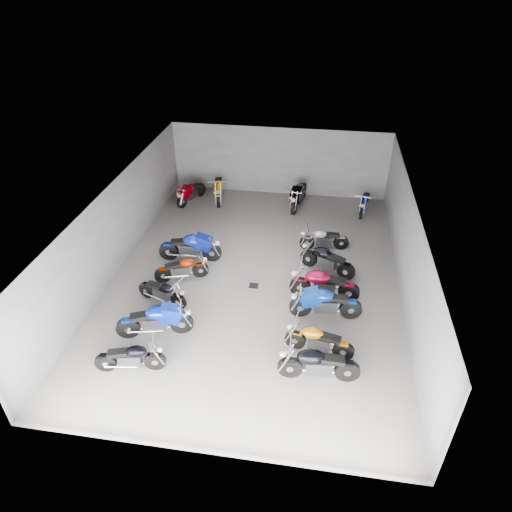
% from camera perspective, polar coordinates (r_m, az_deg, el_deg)
% --- Properties ---
extents(ground, '(14.00, 14.00, 0.00)m').
position_cam_1_polar(ground, '(16.34, -0.01, -2.69)').
color(ground, gray).
rests_on(ground, ground).
extents(wall_back, '(10.00, 0.10, 3.20)m').
position_cam_1_polar(wall_back, '(21.67, 2.90, 11.71)').
color(wall_back, gray).
rests_on(wall_back, ground).
extents(wall_left, '(0.10, 14.00, 3.20)m').
position_cam_1_polar(wall_left, '(16.85, -17.10, 3.37)').
color(wall_left, gray).
rests_on(wall_left, ground).
extents(wall_right, '(0.10, 14.00, 3.20)m').
position_cam_1_polar(wall_right, '(15.60, 18.45, 0.51)').
color(wall_right, gray).
rests_on(wall_right, ground).
extents(ceiling, '(10.00, 14.00, 0.04)m').
position_cam_1_polar(ceiling, '(14.66, -0.01, 7.50)').
color(ceiling, black).
rests_on(ceiling, wall_back).
extents(drain_grate, '(0.32, 0.32, 0.01)m').
position_cam_1_polar(drain_grate, '(15.94, -0.29, -3.73)').
color(drain_grate, black).
rests_on(drain_grate, ground).
extents(motorcycle_left_a, '(1.94, 0.54, 0.86)m').
position_cam_1_polar(motorcycle_left_a, '(13.22, -15.41, -12.11)').
color(motorcycle_left_a, black).
rests_on(motorcycle_left_a, ground).
extents(motorcycle_left_b, '(2.25, 0.79, 1.01)m').
position_cam_1_polar(motorcycle_left_b, '(14.05, -12.46, -7.88)').
color(motorcycle_left_b, black).
rests_on(motorcycle_left_b, ground).
extents(motorcycle_left_c, '(1.81, 0.71, 0.82)m').
position_cam_1_polar(motorcycle_left_c, '(15.26, -11.61, -4.42)').
color(motorcycle_left_c, black).
rests_on(motorcycle_left_c, ground).
extents(motorcycle_left_d, '(1.81, 0.85, 0.84)m').
position_cam_1_polar(motorcycle_left_d, '(16.20, -9.21, -1.55)').
color(motorcycle_left_d, black).
rests_on(motorcycle_left_d, ground).
extents(motorcycle_left_e, '(2.36, 0.52, 1.04)m').
position_cam_1_polar(motorcycle_left_e, '(17.12, -8.15, 1.10)').
color(motorcycle_left_e, black).
rests_on(motorcycle_left_e, ground).
extents(motorcycle_right_a, '(2.22, 0.47, 0.98)m').
position_cam_1_polar(motorcycle_right_a, '(12.62, 7.74, -13.25)').
color(motorcycle_right_a, black).
rests_on(motorcycle_right_a, ground).
extents(motorcycle_right_b, '(2.01, 0.53, 0.89)m').
position_cam_1_polar(motorcycle_right_b, '(13.33, 7.81, -10.40)').
color(motorcycle_right_b, black).
rests_on(motorcycle_right_b, ground).
extents(motorcycle_right_c, '(2.29, 0.50, 1.01)m').
position_cam_1_polar(motorcycle_right_c, '(14.51, 8.61, -5.84)').
color(motorcycle_right_c, black).
rests_on(motorcycle_right_c, ground).
extents(motorcycle_right_d, '(2.33, 0.48, 1.02)m').
position_cam_1_polar(motorcycle_right_d, '(15.25, 8.46, -3.53)').
color(motorcycle_right_d, black).
rests_on(motorcycle_right_d, ground).
extents(motorcycle_right_e, '(2.01, 1.04, 0.95)m').
position_cam_1_polar(motorcycle_right_e, '(16.52, 8.84, -0.50)').
color(motorcycle_right_e, black).
rests_on(motorcycle_right_e, ground).
extents(motorcycle_right_f, '(1.91, 0.47, 0.84)m').
position_cam_1_polar(motorcycle_right_f, '(17.85, 8.46, 2.13)').
color(motorcycle_right_f, black).
rests_on(motorcycle_right_f, ground).
extents(motorcycle_back_a, '(0.87, 1.91, 0.88)m').
position_cam_1_polar(motorcycle_back_a, '(21.42, -8.14, 7.87)').
color(motorcycle_back_a, black).
rests_on(motorcycle_back_a, ground).
extents(motorcycle_back_b, '(0.65, 2.29, 1.01)m').
position_cam_1_polar(motorcycle_back_b, '(21.47, -4.70, 8.38)').
color(motorcycle_back_b, black).
rests_on(motorcycle_back_b, ground).
extents(motorcycle_back_d, '(0.62, 2.36, 1.04)m').
position_cam_1_polar(motorcycle_back_d, '(20.87, 5.35, 7.60)').
color(motorcycle_back_d, black).
rests_on(motorcycle_back_d, ground).
extents(motorcycle_back_f, '(0.53, 1.94, 0.86)m').
position_cam_1_polar(motorcycle_back_f, '(20.87, 13.40, 6.50)').
color(motorcycle_back_f, black).
rests_on(motorcycle_back_f, ground).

